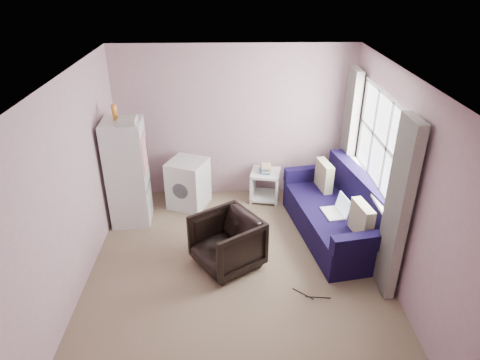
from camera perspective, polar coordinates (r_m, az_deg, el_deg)
The scene contains 8 objects.
room at distance 5.01m, azimuth -0.16°, elevation -0.57°, with size 3.84×4.24×2.54m.
armchair at distance 5.55m, azimuth -1.77°, elevation -7.98°, with size 0.76×0.71×0.78m, color black.
fridge at distance 6.46m, azimuth -14.76°, elevation 0.96°, with size 0.59×0.58×1.84m.
washing_machine at distance 6.90m, azimuth -6.92°, elevation -0.33°, with size 0.72×0.72×0.79m.
side_table at distance 7.08m, azimuth 3.39°, elevation -0.44°, with size 0.54×0.54×0.63m.
sofa at distance 6.31m, azimuth 13.09°, elevation -4.56°, with size 1.28×2.19×0.92m.
window_dressing at distance 5.99m, azimuth 16.82°, elevation 1.56°, with size 0.17×2.62×2.18m.
floor_cables at distance 5.38m, azimuth 9.37°, elevation -14.96°, with size 0.43×0.21×0.01m.
Camera 1 is at (-0.09, -4.41, 3.61)m, focal length 32.00 mm.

